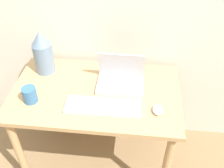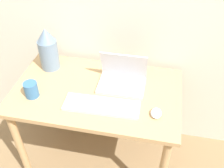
% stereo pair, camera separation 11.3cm
% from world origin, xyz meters
% --- Properties ---
extents(desk, '(1.08, 0.65, 0.72)m').
position_xyz_m(desk, '(0.00, 0.33, 0.62)').
color(desk, tan).
rests_on(desk, ground_plane).
extents(laptop, '(0.30, 0.22, 0.22)m').
position_xyz_m(laptop, '(0.15, 0.42, 0.77)').
color(laptop, silver).
rests_on(laptop, desk).
extents(keyboard, '(0.46, 0.16, 0.02)m').
position_xyz_m(keyboard, '(0.07, 0.19, 0.73)').
color(keyboard, silver).
rests_on(keyboard, desk).
extents(mouse, '(0.06, 0.08, 0.03)m').
position_xyz_m(mouse, '(0.40, 0.18, 0.74)').
color(mouse, white).
rests_on(mouse, desk).
extents(vase, '(0.13, 0.13, 0.31)m').
position_xyz_m(vase, '(-0.38, 0.51, 0.87)').
color(vase, slate).
rests_on(vase, desk).
extents(mp3_player, '(0.04, 0.05, 0.01)m').
position_xyz_m(mp3_player, '(0.13, 0.32, 0.73)').
color(mp3_player, black).
rests_on(mp3_player, desk).
extents(mug, '(0.09, 0.09, 0.10)m').
position_xyz_m(mug, '(-0.38, 0.20, 0.77)').
color(mug, teal).
rests_on(mug, desk).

